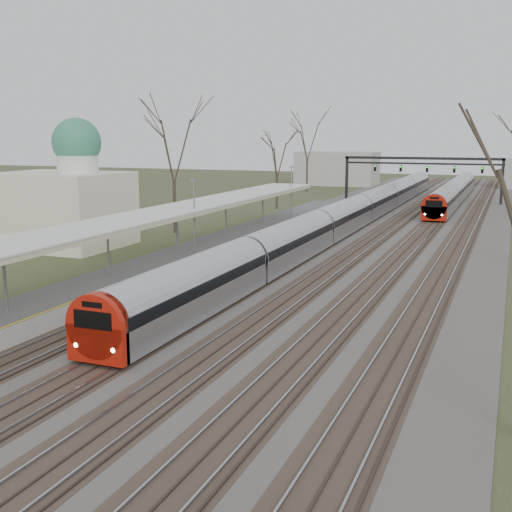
# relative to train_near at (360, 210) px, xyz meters

# --- Properties ---
(track_bed) EXTENTS (24.00, 160.00, 0.22)m
(track_bed) POSITION_rel_train_near_xyz_m (2.76, -5.41, -1.42)
(track_bed) COLOR #474442
(track_bed) RESTS_ON ground
(platform) EXTENTS (3.50, 69.00, 1.00)m
(platform) POSITION_rel_train_near_xyz_m (-6.55, -22.91, -0.98)
(platform) COLOR #9E9B93
(platform) RESTS_ON ground
(canopy) EXTENTS (4.10, 50.00, 3.11)m
(canopy) POSITION_rel_train_near_xyz_m (-6.55, -27.42, 2.45)
(canopy) COLOR slate
(canopy) RESTS_ON platform
(dome_building) EXTENTS (10.00, 8.00, 10.30)m
(dome_building) POSITION_rel_train_near_xyz_m (-19.21, -22.41, 2.24)
(dome_building) COLOR beige
(dome_building) RESTS_ON ground
(signal_gantry) EXTENTS (21.00, 0.59, 6.08)m
(signal_gantry) POSITION_rel_train_near_xyz_m (2.79, 24.58, 3.43)
(signal_gantry) COLOR black
(signal_gantry) RESTS_ON ground
(tree_west_far) EXTENTS (5.50, 5.50, 11.33)m
(tree_west_far) POSITION_rel_train_near_xyz_m (-14.50, -12.41, 6.54)
(tree_west_far) COLOR #2D231C
(tree_west_far) RESTS_ON ground
(train_near) EXTENTS (2.62, 90.21, 3.05)m
(train_near) POSITION_rel_train_near_xyz_m (0.00, 0.00, 0.00)
(train_near) COLOR #B7BBC3
(train_near) RESTS_ON ground
(train_far) EXTENTS (2.62, 45.21, 3.05)m
(train_far) POSITION_rel_train_near_xyz_m (7.00, 25.43, 0.00)
(train_far) COLOR #B7BBC3
(train_far) RESTS_ON ground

